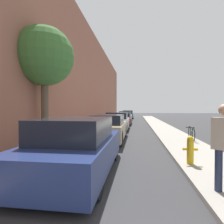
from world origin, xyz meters
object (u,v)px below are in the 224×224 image
object	(u,v)px
parked_car_silver	(117,121)
fire_hydrant	(190,150)
parked_car_teal	(128,115)
pedestrian	(224,142)
parked_car_champagne	(109,128)
street_tree_near	(44,57)
parked_car_maroon	(123,119)
parked_car_white	(125,116)
parked_car_navy	(77,147)
bicycle	(192,133)

from	to	relation	value
parked_car_silver	fire_hydrant	bearing A→B (deg)	-71.45
parked_car_teal	pedestrian	world-z (taller)	pedestrian
parked_car_champagne	fire_hydrant	distance (m)	5.34
parked_car_teal	street_tree_near	xyz separation A→B (m)	(-2.49, -25.13, 3.38)
parked_car_teal	fire_hydrant	distance (m)	27.39
parked_car_maroon	street_tree_near	xyz separation A→B (m)	(-2.56, -12.59, 3.44)
parked_car_maroon	parked_car_white	bearing A→B (deg)	91.05
parked_car_champagne	parked_car_navy	bearing A→B (deg)	-90.73
fire_hydrant	pedestrian	distance (m)	1.95
street_tree_near	pedestrian	xyz separation A→B (m)	(5.79, -3.94, -2.95)
fire_hydrant	bicycle	bearing A→B (deg)	73.96
pedestrian	parked_car_champagne	bearing A→B (deg)	-29.10
parked_car_white	pedestrian	bearing A→B (deg)	-81.63
parked_car_maroon	parked_car_teal	distance (m)	12.54
parked_car_maroon	street_tree_near	size ratio (longest dim) A/B	0.86
parked_car_maroon	pedestrian	xyz separation A→B (m)	(3.23, -16.53, 0.49)
parked_car_champagne	parked_car_maroon	size ratio (longest dim) A/B	1.02
fire_hydrant	bicycle	xyz separation A→B (m)	(1.26, 4.38, -0.07)
parked_car_white	parked_car_navy	bearing A→B (deg)	-89.91
parked_car_maroon	parked_car_silver	bearing A→B (deg)	-90.85
parked_car_champagne	parked_car_white	size ratio (longest dim) A/B	1.00
parked_car_silver	parked_car_white	xyz separation A→B (m)	(-0.04, 11.35, -0.03)
street_tree_near	bicycle	size ratio (longest dim) A/B	3.15
parked_car_teal	pedestrian	distance (m)	29.25
parked_car_silver	parked_car_teal	distance (m)	17.72
parked_car_navy	parked_car_teal	distance (m)	28.10
parked_car_maroon	fire_hydrant	bearing A→B (deg)	-78.04
parked_car_silver	street_tree_near	xyz separation A→B (m)	(-2.48, -7.41, 3.36)
street_tree_near	bicycle	bearing A→B (deg)	18.44
parked_car_champagne	parked_car_white	xyz separation A→B (m)	(-0.10, 16.50, -0.03)
parked_car_champagne	parked_car_maroon	distance (m)	10.33
street_tree_near	parked_car_maroon	bearing A→B (deg)	78.50
parked_car_maroon	street_tree_near	world-z (taller)	street_tree_near
parked_car_navy	fire_hydrant	distance (m)	3.31
parked_car_white	parked_car_teal	bearing A→B (deg)	89.58
parked_car_navy	parked_car_silver	size ratio (longest dim) A/B	1.12
parked_car_navy	parked_car_maroon	bearing A→B (deg)	89.70
parked_car_silver	pedestrian	size ratio (longest dim) A/B	2.26
parked_car_silver	street_tree_near	distance (m)	8.51
parked_car_navy	parked_car_champagne	world-z (taller)	parked_car_navy
pedestrian	parked_car_white	bearing A→B (deg)	-48.34
parked_car_maroon	parked_car_champagne	bearing A→B (deg)	-90.08
parked_car_champagne	parked_car_silver	size ratio (longest dim) A/B	1.18
parked_car_maroon	parked_car_teal	world-z (taller)	parked_car_teal
parked_car_white	parked_car_teal	world-z (taller)	parked_car_teal
parked_car_silver	parked_car_teal	size ratio (longest dim) A/B	0.83
fire_hydrant	parked_car_teal	bearing A→B (deg)	96.65
parked_car_navy	parked_car_teal	xyz separation A→B (m)	(0.01, 28.10, -0.04)
parked_car_navy	parked_car_champagne	size ratio (longest dim) A/B	0.95
parked_car_white	parked_car_teal	xyz separation A→B (m)	(0.05, 6.37, 0.01)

